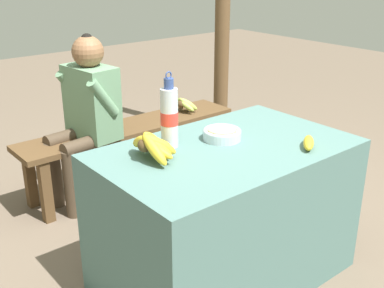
{
  "coord_description": "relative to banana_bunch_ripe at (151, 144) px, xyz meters",
  "views": [
    {
      "loc": [
        -1.38,
        -1.44,
        1.5
      ],
      "look_at": [
        -0.16,
        0.05,
        0.73
      ],
      "focal_mm": 45.0,
      "sensor_mm": 36.0,
      "label": 1
    }
  ],
  "objects": [
    {
      "name": "loose_banana_front",
      "position": [
        0.61,
        -0.34,
        -0.04
      ],
      "size": [
        0.15,
        0.13,
        0.05
      ],
      "rotation": [
        0.0,
        0.0,
        0.66
      ],
      "color": "gold",
      "rests_on": "market_counter"
    },
    {
      "name": "banana_bunch_green",
      "position": [
        1.02,
        1.07,
        -0.27
      ],
      "size": [
        0.15,
        0.24,
        0.12
      ],
      "color": "#4C381E",
      "rests_on": "wooden_bench"
    },
    {
      "name": "seated_vendor",
      "position": [
        0.22,
        1.03,
        -0.14
      ],
      "size": [
        0.43,
        0.41,
        1.06
      ],
      "rotation": [
        0.0,
        0.0,
        3.27
      ],
      "color": "#473828",
      "rests_on": "ground_plane"
    },
    {
      "name": "banana_bunch_ripe",
      "position": [
        0.0,
        0.0,
        0.0
      ],
      "size": [
        0.17,
        0.28,
        0.14
      ],
      "color": "#4C381E",
      "rests_on": "market_counter"
    },
    {
      "name": "serving_bowl",
      "position": [
        0.38,
        -0.02,
        -0.04
      ],
      "size": [
        0.18,
        0.18,
        0.05
      ],
      "color": "silver",
      "rests_on": "market_counter"
    },
    {
      "name": "ground_plane",
      "position": [
        0.34,
        -0.1,
        -0.76
      ],
      "size": [
        12.0,
        12.0,
        0.0
      ],
      "primitive_type": "plane",
      "color": "brown"
    },
    {
      "name": "wooden_bench",
      "position": [
        0.56,
        1.07,
        -0.4
      ],
      "size": [
        1.55,
        0.32,
        0.42
      ],
      "color": "brown",
      "rests_on": "ground_plane"
    },
    {
      "name": "market_counter",
      "position": [
        0.34,
        -0.1,
        -0.41
      ],
      "size": [
        1.16,
        0.72,
        0.69
      ],
      "color": "#4C706B",
      "rests_on": "ground_plane"
    },
    {
      "name": "water_bottle",
      "position": [
        0.14,
        0.07,
        0.07
      ],
      "size": [
        0.08,
        0.08,
        0.34
      ],
      "color": "silver",
      "rests_on": "market_counter"
    }
  ]
}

